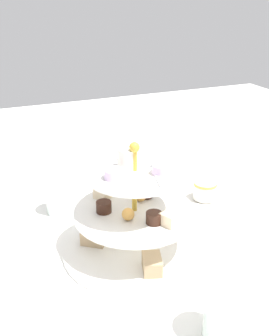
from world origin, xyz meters
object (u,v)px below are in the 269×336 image
object	(u,v)px
water_glass_short_left	(149,180)
teacup_with_saucer	(205,192)
water_glass_mid_back	(59,196)
water_glass_tall_right	(227,309)
tiered_serving_stand	(134,219)

from	to	relation	value
water_glass_short_left	teacup_with_saucer	world-z (taller)	water_glass_short_left
water_glass_short_left	teacup_with_saucer	distance (m)	0.15
teacup_with_saucer	water_glass_mid_back	world-z (taller)	water_glass_mid_back
water_glass_tall_right	water_glass_mid_back	distance (m)	0.50
water_glass_short_left	water_glass_mid_back	world-z (taller)	water_glass_mid_back
water_glass_tall_right	tiered_serving_stand	bearing A→B (deg)	9.01
tiered_serving_stand	teacup_with_saucer	distance (m)	0.28
water_glass_tall_right	water_glass_mid_back	bearing A→B (deg)	17.18
tiered_serving_stand	water_glass_short_left	world-z (taller)	tiered_serving_stand
water_glass_tall_right	teacup_with_saucer	world-z (taller)	water_glass_tall_right
tiered_serving_stand	water_glass_short_left	bearing A→B (deg)	-31.12
tiered_serving_stand	water_glass_tall_right	size ratio (longest dim) A/B	2.64
tiered_serving_stand	water_glass_tall_right	bearing A→B (deg)	-170.99
water_glass_short_left	water_glass_tall_right	bearing A→B (deg)	168.99
tiered_serving_stand	water_glass_short_left	size ratio (longest dim) A/B	4.31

